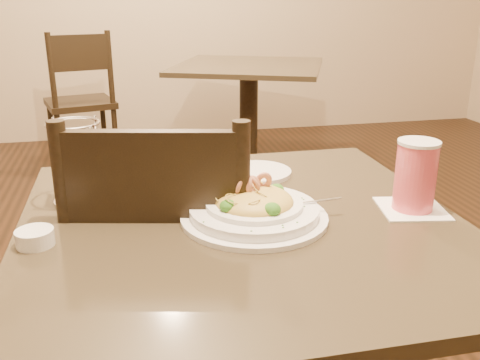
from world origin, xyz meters
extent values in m
cube|color=#463B27|center=(0.00, 0.00, 0.71)|extent=(0.90, 0.90, 0.03)
cylinder|color=black|center=(0.57, 2.38, 0.01)|extent=(0.52, 0.52, 0.03)
cylinder|color=black|center=(0.57, 2.38, 0.36)|extent=(0.12, 0.12, 0.66)
cube|color=#463B27|center=(0.57, 2.38, 0.71)|extent=(1.18, 1.18, 0.03)
cube|color=black|center=(-0.14, 0.21, 0.45)|extent=(0.50, 0.50, 0.04)
cylinder|color=black|center=(0.08, 0.35, 0.21)|extent=(0.04, 0.04, 0.43)
cylinder|color=black|center=(-0.28, 0.43, 0.21)|extent=(0.04, 0.04, 0.43)
cylinder|color=black|center=(0.00, 0.00, 0.70)|extent=(0.04, 0.04, 0.46)
cylinder|color=black|center=(-0.35, 0.08, 0.70)|extent=(0.04, 0.04, 0.46)
cube|color=black|center=(-0.18, 0.04, 0.80)|extent=(0.36, 0.11, 0.22)
cube|color=black|center=(-0.52, 2.72, 0.45)|extent=(0.51, 0.51, 0.04)
cylinder|color=black|center=(-0.38, 2.93, 0.21)|extent=(0.04, 0.04, 0.43)
cylinder|color=black|center=(-0.73, 2.85, 0.21)|extent=(0.04, 0.04, 0.43)
cylinder|color=black|center=(-0.30, 2.59, 0.21)|extent=(0.04, 0.04, 0.43)
cylinder|color=black|center=(-0.65, 2.50, 0.21)|extent=(0.04, 0.04, 0.43)
cylinder|color=black|center=(-0.30, 2.59, 0.70)|extent=(0.04, 0.04, 0.46)
cylinder|color=black|center=(-0.65, 2.50, 0.70)|extent=(0.04, 0.04, 0.46)
cube|color=black|center=(-0.47, 2.54, 0.80)|extent=(0.36, 0.12, 0.22)
cylinder|color=white|center=(0.02, -0.01, 0.73)|extent=(0.30, 0.30, 0.01)
cylinder|color=white|center=(0.02, -0.01, 0.74)|extent=(0.27, 0.27, 0.02)
cylinder|color=white|center=(0.02, -0.01, 0.76)|extent=(0.20, 0.20, 0.01)
ellipsoid|color=gold|center=(0.02, -0.01, 0.76)|extent=(0.16, 0.16, 0.06)
cube|color=yellow|center=(-0.05, 0.05, 0.78)|extent=(0.06, 0.05, 0.04)
cube|color=silver|center=(0.15, -0.02, 0.75)|extent=(0.11, 0.01, 0.01)
cube|color=silver|center=(0.09, -0.02, 0.76)|extent=(0.03, 0.02, 0.00)
torus|color=gold|center=(0.01, 0.01, 0.77)|extent=(0.04, 0.05, 0.03)
torus|color=gold|center=(0.03, 0.00, 0.77)|extent=(0.05, 0.05, 0.03)
torus|color=gold|center=(0.02, 0.02, 0.78)|extent=(0.04, 0.03, 0.03)
torus|color=gold|center=(0.00, 0.04, 0.77)|extent=(0.04, 0.03, 0.02)
torus|color=gold|center=(-0.03, -0.04, 0.78)|extent=(0.05, 0.05, 0.02)
torus|color=gold|center=(0.02, -0.01, 0.77)|extent=(0.05, 0.06, 0.02)
torus|color=gold|center=(0.04, -0.03, 0.78)|extent=(0.04, 0.05, 0.03)
torus|color=gold|center=(0.01, -0.05, 0.78)|extent=(0.04, 0.04, 0.02)
torus|color=gold|center=(0.00, 0.04, 0.77)|extent=(0.05, 0.05, 0.01)
torus|color=gold|center=(-0.04, 0.00, 0.77)|extent=(0.05, 0.05, 0.02)
torus|color=gold|center=(-0.03, 0.02, 0.78)|extent=(0.05, 0.04, 0.04)
torus|color=gold|center=(0.02, 0.02, 0.79)|extent=(0.05, 0.04, 0.02)
torus|color=gold|center=(0.00, 0.01, 0.77)|extent=(0.03, 0.03, 0.02)
torus|color=gold|center=(0.02, 0.01, 0.78)|extent=(0.05, 0.04, 0.02)
torus|color=gold|center=(0.03, -0.02, 0.79)|extent=(0.03, 0.04, 0.03)
torus|color=gold|center=(0.02, -0.01, 0.77)|extent=(0.04, 0.04, 0.02)
torus|color=gold|center=(0.02, 0.00, 0.78)|extent=(0.05, 0.05, 0.01)
torus|color=gold|center=(0.02, -0.02, 0.77)|extent=(0.04, 0.03, 0.02)
torus|color=gold|center=(0.04, 0.05, 0.79)|extent=(0.04, 0.04, 0.02)
torus|color=#E69671|center=(0.05, 0.01, 0.80)|extent=(0.04, 0.02, 0.04)
torus|color=#E69671|center=(0.01, -0.01, 0.80)|extent=(0.02, 0.04, 0.04)
torus|color=#E69671|center=(0.00, -0.01, 0.80)|extent=(0.04, 0.04, 0.04)
torus|color=#E69671|center=(0.02, 0.00, 0.80)|extent=(0.04, 0.04, 0.04)
torus|color=#E69671|center=(0.02, -0.01, 0.80)|extent=(0.04, 0.03, 0.04)
torus|color=#E69671|center=(0.00, 0.02, 0.80)|extent=(0.04, 0.03, 0.04)
ellipsoid|color=#255814|center=(0.08, 0.03, 0.77)|extent=(0.03, 0.03, 0.02)
ellipsoid|color=#255814|center=(0.01, 0.06, 0.77)|extent=(0.03, 0.03, 0.02)
ellipsoid|color=#255814|center=(-0.04, -0.04, 0.77)|extent=(0.03, 0.03, 0.03)
ellipsoid|color=#255814|center=(0.04, -0.07, 0.77)|extent=(0.03, 0.03, 0.03)
cube|color=#266619|center=(0.15, -0.01, 0.75)|extent=(0.00, 0.00, 0.00)
cube|color=#266619|center=(0.03, 0.09, 0.75)|extent=(0.00, 0.00, 0.00)
cube|color=#266619|center=(0.13, 0.01, 0.75)|extent=(0.00, 0.00, 0.00)
cube|color=#266619|center=(0.05, -0.12, 0.75)|extent=(0.00, 0.00, 0.00)
cube|color=#266619|center=(0.09, 0.09, 0.75)|extent=(0.00, 0.00, 0.00)
cube|color=#266619|center=(0.12, -0.03, 0.75)|extent=(0.00, 0.00, 0.00)
cube|color=#266619|center=(-0.06, 0.08, 0.75)|extent=(0.00, 0.00, 0.00)
cube|color=#266619|center=(0.08, -0.10, 0.75)|extent=(0.00, 0.00, 0.00)
cube|color=#266619|center=(-0.06, 0.08, 0.75)|extent=(0.00, 0.00, 0.00)
cube|color=#266619|center=(-0.01, -0.12, 0.75)|extent=(0.00, 0.00, 0.00)
cube|color=#266619|center=(0.05, -0.11, 0.75)|extent=(0.00, 0.00, 0.00)
cube|color=#266619|center=(0.07, 0.11, 0.75)|extent=(0.00, 0.00, 0.00)
cube|color=#266619|center=(0.13, 0.01, 0.75)|extent=(0.00, 0.00, 0.00)
cube|color=#266619|center=(-0.09, -0.06, 0.75)|extent=(0.00, 0.00, 0.00)
cube|color=#266619|center=(0.09, 0.07, 0.75)|extent=(0.00, 0.00, 0.00)
cube|color=white|center=(0.37, -0.02, 0.72)|extent=(0.16, 0.16, 0.00)
cylinder|color=#EB5361|center=(0.37, -0.02, 0.80)|extent=(0.09, 0.09, 0.15)
cylinder|color=white|center=(0.37, -0.02, 0.87)|extent=(0.09, 0.09, 0.01)
cube|color=black|center=(-0.10, 0.24, 0.73)|extent=(0.24, 0.20, 0.02)
cube|color=black|center=(0.01, 0.24, 0.76)|extent=(0.02, 0.19, 0.05)
cube|color=black|center=(-0.21, 0.25, 0.76)|extent=(0.02, 0.19, 0.05)
cube|color=black|center=(-0.10, 0.33, 0.76)|extent=(0.23, 0.02, 0.05)
cube|color=black|center=(-0.11, 0.15, 0.76)|extent=(0.23, 0.02, 0.05)
cylinder|color=silver|center=(-0.33, 0.18, 0.72)|extent=(0.12, 0.12, 0.01)
torus|color=silver|center=(-0.33, 0.18, 0.90)|extent=(0.12, 0.12, 0.01)
cube|color=white|center=(-0.33, 0.18, 0.80)|extent=(0.09, 0.09, 0.14)
cylinder|color=silver|center=(-0.38, 0.13, 0.82)|extent=(0.01, 0.01, 0.18)
cylinder|color=silver|center=(-0.29, 0.13, 0.82)|extent=(0.01, 0.01, 0.18)
cylinder|color=silver|center=(-0.38, 0.22, 0.82)|extent=(0.01, 0.01, 0.18)
cylinder|color=silver|center=(-0.29, 0.22, 0.82)|extent=(0.01, 0.01, 0.18)
cylinder|color=white|center=(0.10, 0.27, 0.73)|extent=(0.20, 0.20, 0.01)
cylinder|color=white|center=(-0.40, -0.03, 0.74)|extent=(0.09, 0.09, 0.03)
camera|label=1|loc=(-0.22, -0.99, 1.17)|focal=40.00mm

